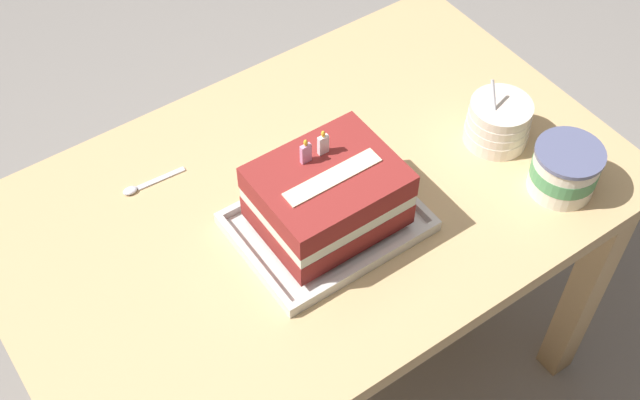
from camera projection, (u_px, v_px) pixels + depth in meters
name	position (u px, v px, depth m)	size (l,w,h in m)	color
ground_plane	(315.00, 378.00, 2.02)	(8.00, 8.00, 0.00)	gray
dining_table	(313.00, 230.00, 1.57)	(1.14, 0.72, 0.69)	tan
foil_tray	(327.00, 224.00, 1.44)	(0.31, 0.24, 0.02)	silver
birthday_cake	(327.00, 196.00, 1.38)	(0.23, 0.19, 0.17)	maroon
bowl_stack	(498.00, 122.00, 1.55)	(0.12, 0.12, 0.14)	silver
ice_cream_tub	(565.00, 169.00, 1.47)	(0.12, 0.12, 0.09)	silver
serving_spoon_near_tray	(142.00, 186.00, 1.50)	(0.12, 0.02, 0.01)	silver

